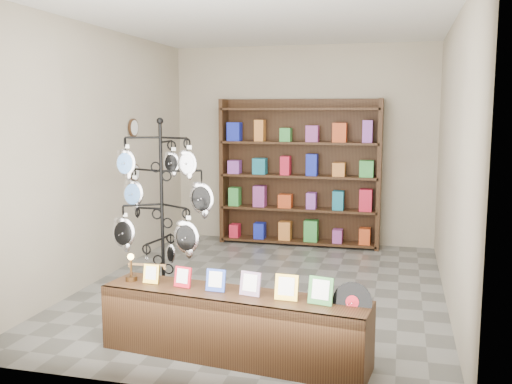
# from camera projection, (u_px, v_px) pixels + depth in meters

# --- Properties ---
(ground) EXTENTS (5.00, 5.00, 0.00)m
(ground) POSITION_uv_depth(u_px,v_px,m) (263.00, 288.00, 6.54)
(ground) COLOR slate
(ground) RESTS_ON ground
(room_envelope) EXTENTS (5.00, 5.00, 5.00)m
(room_envelope) POSITION_uv_depth(u_px,v_px,m) (264.00, 126.00, 6.28)
(room_envelope) COLOR #B3AB90
(room_envelope) RESTS_ON ground
(display_tree) EXTENTS (1.00, 0.83, 1.96)m
(display_tree) POSITION_uv_depth(u_px,v_px,m) (162.00, 205.00, 5.44)
(display_tree) COLOR black
(display_tree) RESTS_ON ground
(front_shelf) EXTENTS (2.28, 0.72, 0.79)m
(front_shelf) POSITION_uv_depth(u_px,v_px,m) (233.00, 325.00, 4.66)
(front_shelf) COLOR black
(front_shelf) RESTS_ON ground
(back_shelving) EXTENTS (2.42, 0.36, 2.20)m
(back_shelving) POSITION_uv_depth(u_px,v_px,m) (299.00, 177.00, 8.60)
(back_shelving) COLOR black
(back_shelving) RESTS_ON ground
(wall_clocks) EXTENTS (0.03, 0.24, 0.84)m
(wall_clocks) POSITION_uv_depth(u_px,v_px,m) (134.00, 150.00, 7.58)
(wall_clocks) COLOR black
(wall_clocks) RESTS_ON ground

